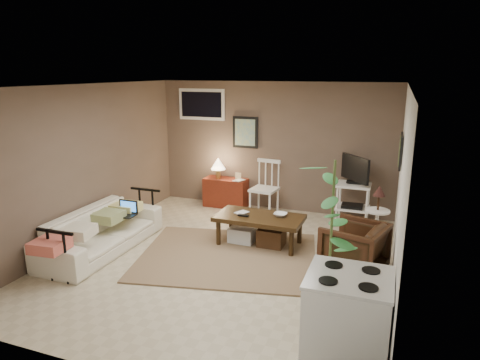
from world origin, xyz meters
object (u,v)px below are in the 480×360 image
at_px(stove, 347,324).
at_px(sofa, 101,224).
at_px(coffee_table, 259,228).
at_px(armchair, 354,246).
at_px(red_console, 225,190).
at_px(side_table, 378,209).
at_px(spindle_chair, 265,189).
at_px(tv_stand, 354,188).
at_px(potted_plant, 331,238).

bearing_deg(stove, sofa, 158.56).
bearing_deg(coffee_table, armchair, -16.65).
relative_size(red_console, side_table, 1.01).
bearing_deg(red_console, side_table, -19.92).
bearing_deg(sofa, spindle_chair, -36.10).
xyz_separation_m(spindle_chair, armchair, (1.80, -1.86, -0.10)).
xyz_separation_m(spindle_chair, tv_stand, (1.58, 0.04, 0.16)).
distance_m(red_console, tv_stand, 2.46).
bearing_deg(coffee_table, potted_plant, -52.51).
distance_m(spindle_chair, stove, 4.31).
bearing_deg(tv_stand, potted_plant, -88.63).
height_order(sofa, side_table, side_table).
distance_m(sofa, spindle_chair, 2.99).
height_order(spindle_chair, armchair, spindle_chair).
distance_m(coffee_table, stove, 2.90).
xyz_separation_m(potted_plant, stove, (0.27, -0.72, -0.48)).
bearing_deg(stove, armchair, 93.73).
relative_size(armchair, potted_plant, 0.42).
height_order(armchair, stove, stove).
height_order(sofa, potted_plant, potted_plant).
bearing_deg(tv_stand, stove, -84.93).
relative_size(red_console, spindle_chair, 0.96).
bearing_deg(coffee_table, stove, -56.99).
xyz_separation_m(coffee_table, stove, (1.58, -2.43, 0.19)).
height_order(sofa, armchair, sofa).
bearing_deg(tv_stand, red_console, 176.67).
xyz_separation_m(red_console, tv_stand, (2.44, -0.14, 0.30)).
bearing_deg(coffee_table, tv_stand, 50.00).
bearing_deg(sofa, red_console, -19.20).
height_order(spindle_chair, tv_stand, tv_stand).
bearing_deg(stove, potted_plant, 110.46).
height_order(spindle_chair, potted_plant, potted_plant).
height_order(sofa, spindle_chair, spindle_chair).
bearing_deg(potted_plant, armchair, 83.73).
xyz_separation_m(spindle_chair, stove, (1.93, -3.86, -0.01)).
distance_m(side_table, stove, 3.00).
distance_m(armchair, potted_plant, 1.40).
xyz_separation_m(red_console, side_table, (2.88, -1.04, 0.26)).
xyz_separation_m(armchair, potted_plant, (-0.14, -1.27, 0.57)).
distance_m(potted_plant, stove, 0.91).
height_order(coffee_table, stove, stove).
bearing_deg(red_console, potted_plant, -52.84).
relative_size(coffee_table, side_table, 1.38).
bearing_deg(spindle_chair, coffee_table, -76.34).
xyz_separation_m(tv_stand, potted_plant, (0.08, -3.17, 0.32)).
distance_m(sofa, armchair, 3.60).
distance_m(coffee_table, potted_plant, 2.25).
bearing_deg(side_table, tv_stand, 116.22).
xyz_separation_m(red_console, spindle_chair, (0.86, -0.18, 0.14)).
relative_size(red_console, tv_stand, 0.81).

